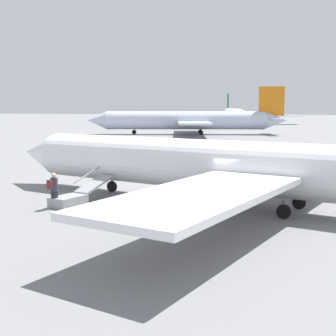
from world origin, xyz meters
TOP-DOWN VIEW (x-y plane):
  - ground_plane at (0.00, 0.00)m, footprint 600.00×600.00m
  - airplane_main at (-0.91, 0.27)m, footprint 30.61×23.78m
  - airplane_far_center at (15.73, -112.73)m, footprint 39.58×50.70m
  - airplane_taxiing_distant at (16.57, -60.73)m, footprint 36.24×27.83m
  - boarding_stairs at (8.29, 1.52)m, footprint 2.11×4.14m
  - passenger at (8.80, 2.61)m, footprint 0.42×0.56m

SIDE VIEW (x-z plane):
  - ground_plane at x=0.00m, z-range 0.00..0.00m
  - boarding_stairs at x=8.29m, z-range -0.47..1.22m
  - passenger at x=8.80m, z-range 0.13..1.87m
  - airplane_main at x=-0.91m, z-range -1.36..5.40m
  - airplane_taxiing_distant at x=16.57m, z-range -1.74..6.90m
  - airplane_far_center at x=15.73m, z-range -1.92..7.54m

